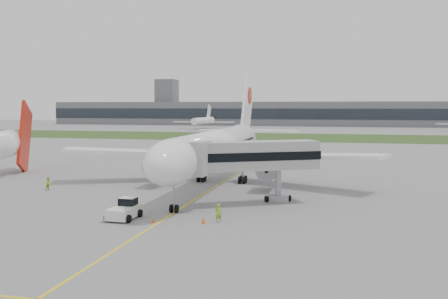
% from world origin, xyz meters
% --- Properties ---
extents(ground, '(600.00, 600.00, 0.00)m').
position_xyz_m(ground, '(0.00, 0.00, 0.00)').
color(ground, '#97989A').
rests_on(ground, ground).
extents(apron_markings, '(70.00, 70.00, 0.04)m').
position_xyz_m(apron_markings, '(0.00, -5.00, 0.00)').
color(apron_markings, yellow).
rests_on(apron_markings, ground).
extents(grass_strip, '(600.00, 50.00, 0.02)m').
position_xyz_m(grass_strip, '(0.00, 120.00, 0.01)').
color(grass_strip, '#26451A').
rests_on(grass_strip, ground).
extents(terminal_building, '(320.00, 22.30, 14.00)m').
position_xyz_m(terminal_building, '(0.00, 229.87, 7.00)').
color(terminal_building, slate).
rests_on(terminal_building, ground).
extents(control_tower, '(12.00, 12.00, 56.00)m').
position_xyz_m(control_tower, '(-90.00, 232.00, 0.00)').
color(control_tower, slate).
rests_on(control_tower, ground).
extents(airliner, '(48.13, 53.95, 17.88)m').
position_xyz_m(airliner, '(0.00, 4.87, 5.66)').
color(airliner, white).
rests_on(airliner, ground).
extents(pushback_tug, '(2.80, 4.05, 2.04)m').
position_xyz_m(pushback_tug, '(-3.99, -18.82, 0.94)').
color(pushback_tug, white).
rests_on(pushback_tug, ground).
extents(jet_bridge, '(15.44, 11.48, 7.62)m').
position_xyz_m(jet_bridge, '(6.66, -8.80, 5.64)').
color(jet_bridge, '#B3B2B5').
rests_on(jet_bridge, ground).
extents(safety_cone_left, '(0.36, 0.36, 0.50)m').
position_xyz_m(safety_cone_left, '(-0.50, -19.94, 0.25)').
color(safety_cone_left, '#EB530C').
rests_on(safety_cone_left, ground).
extents(safety_cone_right, '(0.42, 0.42, 0.58)m').
position_xyz_m(safety_cone_right, '(4.46, -19.09, 0.29)').
color(safety_cone_right, '#EB530C').
rests_on(safety_cone_right, ground).
extents(ground_crew_near, '(0.81, 0.72, 1.85)m').
position_xyz_m(ground_crew_near, '(5.73, -18.14, 0.93)').
color(ground_crew_near, '#81C721').
rests_on(ground_crew_near, ground).
extents(ground_crew_far, '(0.86, 1.01, 1.82)m').
position_xyz_m(ground_crew_far, '(-21.54, -5.15, 0.91)').
color(ground_crew_far, '#A2D623').
rests_on(ground_crew_far, ground).
extents(neighbor_aircraft, '(7.85, 16.37, 13.28)m').
position_xyz_m(neighbor_aircraft, '(-37.14, 6.95, 5.26)').
color(neighbor_aircraft, '#B61A0A').
rests_on(neighbor_aircraft, ground).
extents(distant_aircraft_left, '(32.53, 29.06, 11.91)m').
position_xyz_m(distant_aircraft_left, '(-50.67, 176.60, 0.00)').
color(distant_aircraft_left, white).
rests_on(distant_aircraft_left, ground).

